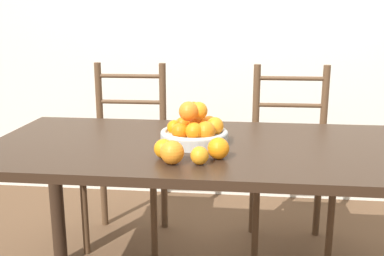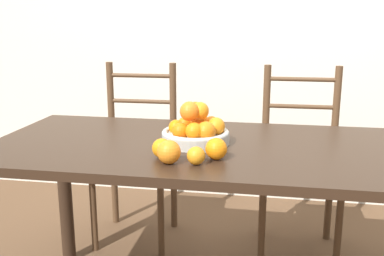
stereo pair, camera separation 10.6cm
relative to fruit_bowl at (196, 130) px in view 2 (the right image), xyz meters
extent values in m
cube|color=silver|center=(0.10, 1.41, 0.47)|extent=(8.00, 0.06, 2.60)
cube|color=black|center=(0.10, -0.01, -0.07)|extent=(1.85, 0.82, 0.03)
cylinder|color=black|center=(-0.75, 0.32, -0.46)|extent=(0.07, 0.07, 0.74)
cylinder|color=#B2B7B2|center=(0.00, 0.00, -0.03)|extent=(0.27, 0.27, 0.04)
torus|color=#B2B7B2|center=(0.00, 0.00, -0.01)|extent=(0.27, 0.27, 0.02)
sphere|color=orange|center=(0.08, 0.01, 0.02)|extent=(0.07, 0.07, 0.07)
sphere|color=orange|center=(0.05, 0.06, 0.01)|extent=(0.07, 0.07, 0.07)
sphere|color=orange|center=(-0.01, 0.08, 0.02)|extent=(0.08, 0.08, 0.08)
sphere|color=orange|center=(-0.06, 0.06, 0.01)|extent=(0.06, 0.06, 0.06)
sphere|color=orange|center=(-0.08, 0.01, 0.01)|extent=(0.06, 0.06, 0.06)
sphere|color=orange|center=(-0.05, -0.07, 0.01)|extent=(0.07, 0.07, 0.07)
sphere|color=orange|center=(0.01, -0.08, 0.01)|extent=(0.07, 0.07, 0.07)
sphere|color=orange|center=(0.05, -0.06, 0.01)|extent=(0.08, 0.08, 0.08)
sphere|color=orange|center=(0.01, 0.00, 0.08)|extent=(0.07, 0.07, 0.07)
sphere|color=orange|center=(-0.01, 0.02, 0.08)|extent=(0.07, 0.07, 0.07)
sphere|color=orange|center=(-0.02, -0.03, 0.08)|extent=(0.08, 0.08, 0.08)
sphere|color=orange|center=(0.10, -0.20, -0.02)|extent=(0.08, 0.08, 0.08)
sphere|color=orange|center=(0.04, -0.27, -0.02)|extent=(0.06, 0.06, 0.06)
sphere|color=orange|center=(-0.05, -0.27, -0.01)|extent=(0.08, 0.08, 0.08)
sphere|color=orange|center=(-0.09, -0.21, -0.02)|extent=(0.07, 0.07, 0.07)
cylinder|color=#513823|center=(-0.65, 0.45, -0.60)|extent=(0.04, 0.04, 0.47)
cylinder|color=#513823|center=(-0.27, 0.45, -0.60)|extent=(0.04, 0.04, 0.47)
cylinder|color=#513823|center=(-0.66, 0.81, -0.33)|extent=(0.04, 0.04, 1.02)
cylinder|color=#513823|center=(-0.28, 0.81, -0.33)|extent=(0.04, 0.04, 1.02)
cube|color=#513823|center=(-0.46, 0.63, -0.34)|extent=(0.43, 0.41, 0.04)
cylinder|color=#513823|center=(-0.47, 0.81, -0.20)|extent=(0.38, 0.03, 0.02)
cylinder|color=#513823|center=(-0.47, 0.81, -0.05)|extent=(0.38, 0.03, 0.02)
cylinder|color=#513823|center=(-0.47, 0.81, 0.11)|extent=(0.38, 0.03, 0.02)
cylinder|color=#513823|center=(0.27, 0.45, -0.60)|extent=(0.04, 0.04, 0.47)
cylinder|color=#513823|center=(0.65, 0.45, -0.60)|extent=(0.04, 0.04, 0.47)
cylinder|color=#513823|center=(0.26, 0.81, -0.33)|extent=(0.04, 0.04, 1.02)
cylinder|color=#513823|center=(0.64, 0.81, -0.33)|extent=(0.04, 0.04, 1.02)
cube|color=#513823|center=(0.46, 0.63, -0.34)|extent=(0.43, 0.41, 0.04)
cylinder|color=#513823|center=(0.45, 0.81, -0.20)|extent=(0.38, 0.03, 0.02)
cylinder|color=#513823|center=(0.45, 0.81, -0.05)|extent=(0.38, 0.03, 0.02)
cylinder|color=#513823|center=(0.45, 0.81, 0.11)|extent=(0.38, 0.03, 0.02)
camera|label=1|loc=(0.18, -1.73, 0.43)|focal=42.00mm
camera|label=2|loc=(0.29, -1.71, 0.43)|focal=42.00mm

